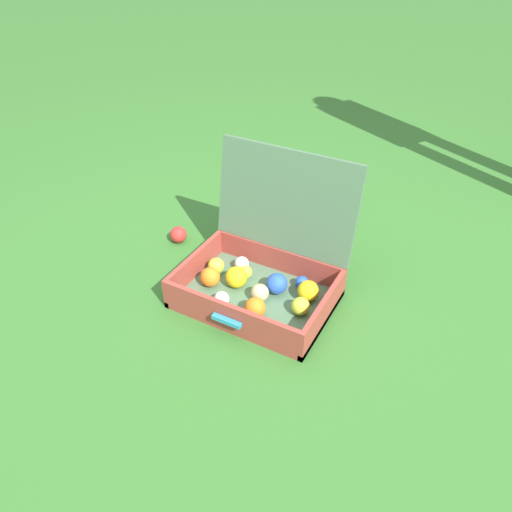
{
  "coord_description": "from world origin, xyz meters",
  "views": [
    {
      "loc": [
        0.68,
        -1.21,
        1.22
      ],
      "look_at": [
        0.03,
        -0.01,
        0.21
      ],
      "focal_mm": 34.09,
      "sensor_mm": 36.0,
      "label": 1
    }
  ],
  "objects": [
    {
      "name": "open_suitcase",
      "position": [
        0.02,
        0.05,
        0.11
      ],
      "size": [
        0.56,
        0.49,
        0.51
      ],
      "color": "#4C7051",
      "rests_on": "ground"
    },
    {
      "name": "ground_plane",
      "position": [
        0.0,
        0.0,
        0.0
      ],
      "size": [
        16.0,
        16.0,
        0.0
      ],
      "primitive_type": "plane",
      "color": "#336B28"
    },
    {
      "name": "stray_ball_on_grass",
      "position": [
        -0.46,
        0.17,
        0.04
      ],
      "size": [
        0.07,
        0.07,
        0.07
      ],
      "primitive_type": "sphere",
      "color": "red",
      "rests_on": "ground"
    }
  ]
}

